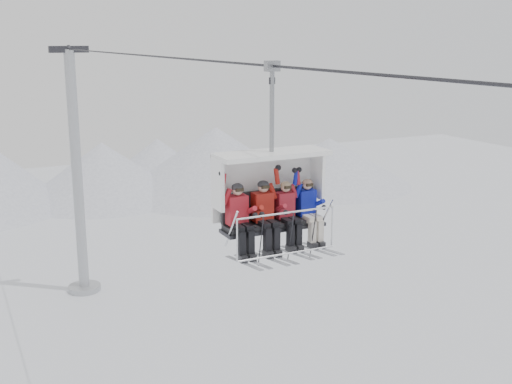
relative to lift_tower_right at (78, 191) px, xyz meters
name	(u,v)px	position (x,y,z in m)	size (l,w,h in m)	color
ridgeline	(12,177)	(-1.58, 20.05, -2.94)	(72.00, 21.00, 7.00)	silver
lift_tower_right	(78,191)	(0.00, 0.00, 0.00)	(2.00, 1.80, 13.48)	#A2A4A8
haul_cable	(256,65)	(0.00, -22.00, 7.52)	(0.06, 0.06, 50.00)	#29292E
chairlift_carrier	(269,188)	(0.00, -22.63, 4.92)	(2.47, 1.17, 3.98)	black
skier_far_left	(239,217)	(-0.85, -22.93, 4.45)	(0.42, 1.69, 1.68)	red
skier_center_left	(265,213)	(-0.25, -22.93, 4.45)	(0.42, 1.69, 1.68)	#A81E15
skier_center_right	(287,212)	(0.30, -22.94, 4.41)	(0.39, 1.69, 1.57)	#A81F2C
skier_far_right	(309,209)	(0.84, -22.94, 4.41)	(0.39, 1.69, 1.57)	#111CA6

